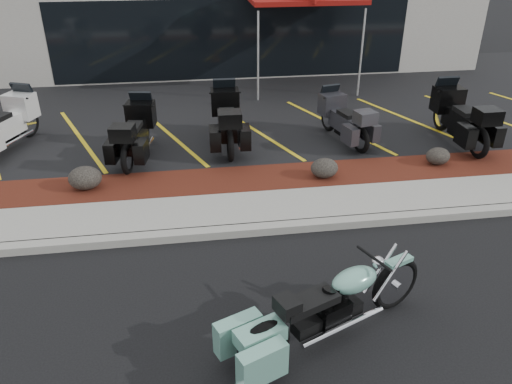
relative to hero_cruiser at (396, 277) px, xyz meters
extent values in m
plane|color=black|center=(-1.01, 1.34, -0.55)|extent=(90.00, 90.00, 0.00)
cube|color=gray|center=(-1.01, 2.24, -0.47)|extent=(24.00, 0.25, 0.15)
cube|color=gray|center=(-1.01, 2.94, -0.47)|extent=(24.00, 1.20, 0.15)
cube|color=#3A110D|center=(-1.01, 4.14, -0.47)|extent=(24.00, 1.20, 0.16)
cube|color=black|center=(-1.01, 9.54, -0.47)|extent=(26.00, 9.60, 0.15)
cube|color=#9F9A90|center=(-1.01, 15.84, 1.45)|extent=(18.00, 8.00, 4.00)
cube|color=black|center=(-1.01, 11.86, 0.95)|extent=(12.00, 0.06, 2.60)
ellipsoid|color=black|center=(-4.86, 4.15, -0.15)|extent=(0.66, 0.55, 0.47)
ellipsoid|color=black|center=(0.06, 3.96, -0.18)|extent=(0.58, 0.49, 0.41)
ellipsoid|color=black|center=(2.74, 4.23, -0.20)|extent=(0.54, 0.45, 0.38)
cone|color=#CE6106|center=(-1.46, 9.07, -0.17)|extent=(0.37, 0.37, 0.46)
cylinder|color=silver|center=(-0.40, 9.31, 0.91)|extent=(0.06, 0.06, 2.60)
cylinder|color=silver|center=(2.76, 9.57, 0.91)|extent=(0.06, 0.06, 2.60)
cylinder|color=silver|center=(-0.66, 12.47, 0.91)|extent=(0.06, 0.06, 2.60)
cylinder|color=silver|center=(2.50, 12.73, 0.91)|extent=(0.06, 0.06, 2.60)
camera|label=1|loc=(-2.75, -5.24, 4.34)|focal=35.00mm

